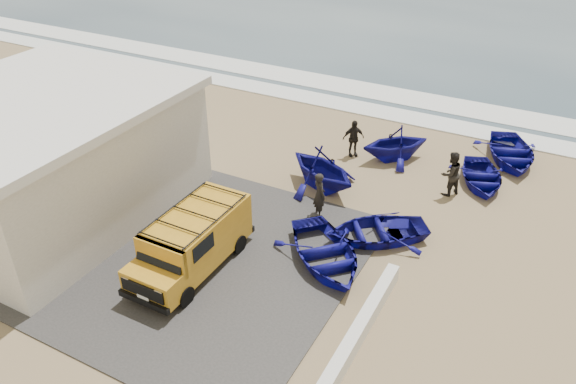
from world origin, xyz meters
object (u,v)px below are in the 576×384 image
at_px(building, 41,155).
at_px(boat_near_left, 325,253).
at_px(boat_mid_right, 481,177).
at_px(van, 193,240).
at_px(boat_far_left, 395,143).
at_px(boat_far_right, 511,152).
at_px(boat_mid_left, 322,168).
at_px(parapet, 356,335).
at_px(fisherman_middle, 451,174).
at_px(boat_near_right, 376,230).
at_px(fisherman_front, 319,195).
at_px(fisherman_back, 353,138).

distance_m(building, boat_near_left, 10.61).
bearing_deg(boat_near_left, boat_mid_right, 20.39).
bearing_deg(building, van, -3.36).
relative_size(boat_far_left, boat_far_right, 0.77).
xyz_separation_m(boat_mid_left, boat_far_left, (1.74, 3.61, -0.10)).
xyz_separation_m(building, boat_mid_right, (13.67, 9.13, -1.83)).
bearing_deg(building, boat_far_right, 39.22).
xyz_separation_m(parapet, fisherman_middle, (0.22, 8.79, 0.62)).
height_order(boat_near_right, boat_mid_left, boat_mid_left).
relative_size(building, boat_far_right, 2.47).
bearing_deg(boat_far_left, boat_far_right, 71.62).
height_order(building, boat_far_left, building).
distance_m(van, boat_mid_left, 6.49).
bearing_deg(fisherman_middle, boat_far_left, -85.43).
distance_m(boat_near_left, boat_near_right, 2.21).
height_order(boat_mid_right, fisherman_middle, fisherman_middle).
xyz_separation_m(boat_mid_left, boat_far_right, (6.15, 5.80, -0.48)).
distance_m(van, boat_near_left, 4.20).
bearing_deg(fisherman_middle, boat_mid_left, -30.72).
height_order(boat_near_left, boat_near_right, boat_near_left).
bearing_deg(boat_far_right, van, -142.49).
height_order(boat_mid_right, fisherman_front, fisherman_front).
distance_m(boat_mid_right, fisherman_back, 5.46).
distance_m(boat_near_right, boat_far_right, 8.59).
distance_m(fisherman_front, fisherman_middle, 5.26).
bearing_deg(boat_mid_right, boat_far_right, 54.35).
relative_size(parapet, fisherman_back, 3.66).
bearing_deg(boat_mid_left, van, -169.02).
bearing_deg(parapet, boat_far_right, 81.68).
relative_size(parapet, boat_far_right, 1.58).
bearing_deg(boat_mid_right, van, -146.87).
distance_m(boat_near_left, boat_far_right, 10.79).
xyz_separation_m(van, boat_mid_left, (1.46, 6.32, -0.18)).
bearing_deg(fisherman_back, boat_far_left, -25.82).
distance_m(boat_far_right, fisherman_front, 9.34).
bearing_deg(fisherman_middle, building, -21.75).
bearing_deg(boat_mid_left, building, 149.82).
bearing_deg(boat_near_right, fisherman_back, 173.19).
relative_size(van, fisherman_front, 2.61).
distance_m(building, boat_near_right, 12.02).
height_order(parapet, fisherman_back, fisherman_back).
bearing_deg(boat_mid_left, boat_near_right, -101.79).
bearing_deg(boat_near_left, boat_far_right, 22.74).
distance_m(van, boat_far_left, 10.44).
xyz_separation_m(parapet, boat_far_right, (1.86, 12.72, 0.12)).
distance_m(boat_mid_right, boat_far_left, 3.77).
relative_size(boat_far_right, fisherman_front, 2.18).
relative_size(boat_mid_right, fisherman_front, 1.84).
xyz_separation_m(boat_far_right, fisherman_back, (-6.12, -2.69, 0.43)).
bearing_deg(boat_mid_right, fisherman_front, -154.08).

